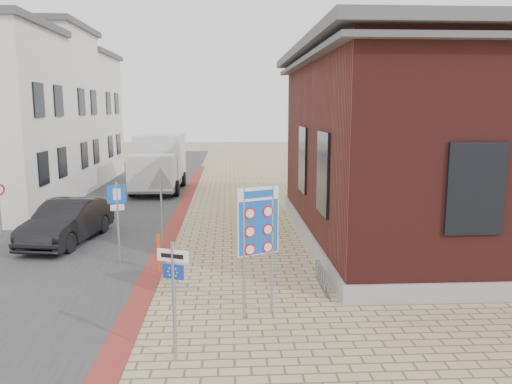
{
  "coord_description": "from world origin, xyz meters",
  "views": [
    {
      "loc": [
        0.22,
        -10.24,
        4.66
      ],
      "look_at": [
        1.03,
        4.39,
        2.2
      ],
      "focal_mm": 35.0,
      "sensor_mm": 36.0,
      "label": 1
    }
  ],
  "objects_px": {
    "bollard": "(159,254)",
    "border_sign": "(258,224)",
    "sedan": "(67,222)",
    "box_truck": "(159,162)",
    "essen_sign": "(174,284)",
    "parking_sign": "(117,209)"
  },
  "relations": [
    {
      "from": "bollard",
      "to": "border_sign",
      "type": "bearing_deg",
      "value": -49.61
    },
    {
      "from": "border_sign",
      "to": "bollard",
      "type": "height_order",
      "value": "border_sign"
    },
    {
      "from": "sedan",
      "to": "box_truck",
      "type": "xyz_separation_m",
      "value": [
        1.71,
        11.05,
        0.89
      ]
    },
    {
      "from": "box_truck",
      "to": "bollard",
      "type": "height_order",
      "value": "box_truck"
    },
    {
      "from": "sedan",
      "to": "essen_sign",
      "type": "relative_size",
      "value": 1.98
    },
    {
      "from": "box_truck",
      "to": "essen_sign",
      "type": "bearing_deg",
      "value": -80.85
    },
    {
      "from": "sedan",
      "to": "border_sign",
      "type": "bearing_deg",
      "value": -37.18
    },
    {
      "from": "box_truck",
      "to": "parking_sign",
      "type": "bearing_deg",
      "value": -86.66
    },
    {
      "from": "sedan",
      "to": "border_sign",
      "type": "height_order",
      "value": "border_sign"
    },
    {
      "from": "box_truck",
      "to": "parking_sign",
      "type": "relative_size",
      "value": 2.44
    },
    {
      "from": "sedan",
      "to": "bollard",
      "type": "height_order",
      "value": "sedan"
    },
    {
      "from": "box_truck",
      "to": "essen_sign",
      "type": "height_order",
      "value": "box_truck"
    },
    {
      "from": "box_truck",
      "to": "parking_sign",
      "type": "height_order",
      "value": "box_truck"
    },
    {
      "from": "border_sign",
      "to": "sedan",
      "type": "bearing_deg",
      "value": 108.88
    },
    {
      "from": "sedan",
      "to": "bollard",
      "type": "distance_m",
      "value": 5.05
    },
    {
      "from": "bollard",
      "to": "box_truck",
      "type": "bearing_deg",
      "value": 97.57
    },
    {
      "from": "parking_sign",
      "to": "bollard",
      "type": "height_order",
      "value": "parking_sign"
    },
    {
      "from": "essen_sign",
      "to": "parking_sign",
      "type": "distance_m",
      "value": 6.43
    },
    {
      "from": "sedan",
      "to": "bollard",
      "type": "relative_size",
      "value": 4.0
    },
    {
      "from": "sedan",
      "to": "parking_sign",
      "type": "distance_m",
      "value": 3.65
    },
    {
      "from": "box_truck",
      "to": "essen_sign",
      "type": "distance_m",
      "value": 19.89
    },
    {
      "from": "sedan",
      "to": "border_sign",
      "type": "xyz_separation_m",
      "value": [
        6.3,
        -6.63,
        1.39
      ]
    }
  ]
}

